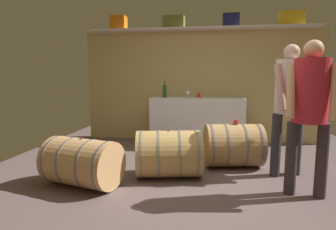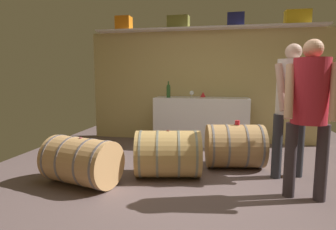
% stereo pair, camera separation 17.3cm
% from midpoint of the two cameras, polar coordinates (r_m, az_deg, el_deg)
% --- Properties ---
extents(ground_plane, '(5.91, 8.28, 0.02)m').
position_cam_midpoint_polar(ground_plane, '(4.15, 6.41, -10.92)').
color(ground_plane, '#624F4E').
extents(back_wall_panel, '(4.71, 0.10, 2.20)m').
position_cam_midpoint_polar(back_wall_panel, '(5.84, 8.20, 5.56)').
color(back_wall_panel, tan).
rests_on(back_wall_panel, ground).
extents(high_shelf_board, '(4.33, 0.40, 0.03)m').
position_cam_midpoint_polar(high_shelf_board, '(5.75, 8.34, 16.67)').
color(high_shelf_board, silver).
rests_on(high_shelf_board, back_wall_panel).
extents(toolcase_orange, '(0.30, 0.25, 0.27)m').
position_cam_midpoint_polar(toolcase_orange, '(6.09, -7.96, 17.61)').
color(toolcase_orange, orange).
rests_on(toolcase_orange, high_shelf_board).
extents(toolcase_olive, '(0.42, 0.25, 0.24)m').
position_cam_midpoint_polar(toolcase_olive, '(5.83, 2.98, 17.97)').
color(toolcase_olive, olive).
rests_on(toolcase_olive, high_shelf_board).
extents(toolcase_navy, '(0.32, 0.22, 0.25)m').
position_cam_midpoint_polar(toolcase_navy, '(5.77, 14.25, 17.90)').
color(toolcase_navy, navy).
rests_on(toolcase_navy, high_shelf_board).
extents(toolcase_yellow, '(0.43, 0.22, 0.25)m').
position_cam_midpoint_polar(toolcase_yellow, '(5.92, 25.20, 17.17)').
color(toolcase_yellow, yellow).
rests_on(toolcase_yellow, high_shelf_board).
extents(work_cabinet, '(1.77, 0.55, 0.91)m').
position_cam_midpoint_polar(work_cabinet, '(5.56, 7.51, -1.20)').
color(work_cabinet, white).
rests_on(work_cabinet, ground).
extents(wine_bottle_green, '(0.07, 0.07, 0.31)m').
position_cam_midpoint_polar(wine_bottle_green, '(5.44, 1.01, 4.88)').
color(wine_bottle_green, '#2B5428').
rests_on(wine_bottle_green, work_cabinet).
extents(wine_glass, '(0.08, 0.08, 0.14)m').
position_cam_midpoint_polar(wine_glass, '(5.32, 5.69, 4.35)').
color(wine_glass, white).
rests_on(wine_glass, work_cabinet).
extents(red_funnel, '(0.11, 0.11, 0.10)m').
position_cam_midpoint_polar(red_funnel, '(5.64, 7.86, 4.06)').
color(red_funnel, red).
rests_on(red_funnel, work_cabinet).
extents(wine_barrel_near, '(0.90, 0.75, 0.63)m').
position_cam_midpoint_polar(wine_barrel_near, '(4.28, 14.26, -5.99)').
color(wine_barrel_near, tan).
rests_on(wine_barrel_near, ground).
extents(wine_barrel_far, '(0.94, 0.76, 0.62)m').
position_cam_midpoint_polar(wine_barrel_far, '(3.77, 1.33, -7.73)').
color(wine_barrel_far, tan).
rests_on(wine_barrel_far, ground).
extents(wine_barrel_flank, '(0.99, 0.78, 0.59)m').
position_cam_midpoint_polar(wine_barrel_flank, '(3.65, -15.52, -8.86)').
color(wine_barrel_flank, tan).
rests_on(wine_barrel_flank, ground).
extents(tasting_cup, '(0.07, 0.07, 0.06)m').
position_cam_midpoint_polar(tasting_cup, '(4.22, 14.80, -1.46)').
color(tasting_cup, red).
rests_on(tasting_cup, wine_barrel_near).
extents(winemaker_pouring, '(0.55, 0.49, 1.71)m').
position_cam_midpoint_polar(winemaker_pouring, '(3.98, 24.50, 3.29)').
color(winemaker_pouring, '#2C2D34').
rests_on(winemaker_pouring, ground).
extents(visitor_tasting, '(0.53, 0.42, 1.69)m').
position_cam_midpoint_polar(visitor_tasting, '(3.34, 27.72, 2.09)').
color(visitor_tasting, '#352C30').
rests_on(visitor_tasting, ground).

